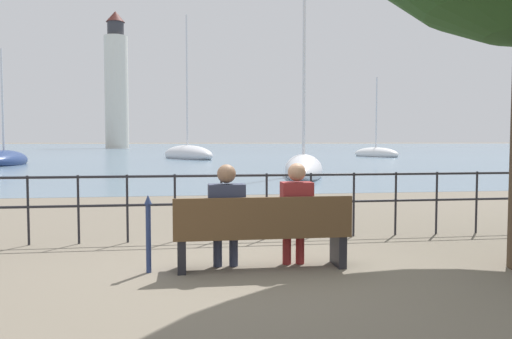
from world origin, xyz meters
TOP-DOWN VIEW (x-y plane):
  - ground_plane at (0.00, 0.00)m, footprint 1000.00×1000.00m
  - harbor_water at (0.00, 158.35)m, footprint 600.00×300.00m
  - park_bench at (0.00, -0.07)m, footprint 2.15×0.45m
  - seated_person_left at (-0.43, 0.01)m, footprint 0.44×0.35m
  - seated_person_right at (0.43, 0.01)m, footprint 0.38×0.35m
  - promenade_railing at (-0.00, 1.84)m, footprint 12.36×0.04m
  - closed_umbrella at (-1.36, -0.01)m, footprint 0.09×0.09m
  - sailboat_0 at (17.95, 41.57)m, footprint 3.83×6.24m
  - sailboat_1 at (-0.72, 38.44)m, footprint 5.72×8.59m
  - sailboat_2 at (-12.80, 28.99)m, footprint 2.83×6.17m
  - sailboat_3 at (4.47, 16.37)m, footprint 3.70×8.99m
  - harbor_lighthouse at (-15.50, 105.67)m, footprint 4.97×4.97m

SIDE VIEW (x-z plane):
  - ground_plane at x=0.00m, z-range 0.00..0.00m
  - harbor_water at x=0.00m, z-range 0.00..0.01m
  - sailboat_2 at x=-12.80m, z-range -3.72..4.32m
  - sailboat_0 at x=17.95m, z-range -3.83..4.45m
  - sailboat_3 at x=4.47m, z-range -5.63..6.30m
  - sailboat_1 at x=-0.72m, z-range -6.15..6.92m
  - park_bench at x=0.00m, z-range -0.01..0.89m
  - closed_umbrella at x=-1.36m, z-range 0.05..0.99m
  - promenade_railing at x=0.00m, z-range 0.17..1.22m
  - seated_person_left at x=-0.43m, z-range 0.06..1.35m
  - seated_person_right at x=0.43m, z-range 0.06..1.36m
  - harbor_lighthouse at x=-15.50m, z-range -1.03..28.39m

